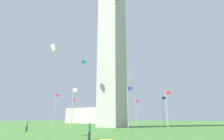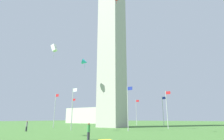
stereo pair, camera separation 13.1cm
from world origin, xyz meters
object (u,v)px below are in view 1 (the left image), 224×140
object	(u,v)px
flagpole_e	(136,111)
distant_building	(89,116)
flagpole_se	(103,111)
kite_white_box	(54,48)
person_green_shirt	(89,131)
flagpole_ne	(163,110)
flagpole_nw	(128,106)
flagpole_s	(72,111)
flagpole_w	(73,106)
person_gray_shirt	(27,126)
obelisk_monument	(112,30)
picnic_blanket_near_first_person	(106,140)
kite_cyan_delta	(85,62)
flagpole_n	(167,108)
flagpole_sw	(55,109)

from	to	relation	value
flagpole_e	distant_building	size ratio (longest dim) A/B	0.43
flagpole_e	distant_building	distance (m)	35.39
flagpole_se	kite_white_box	world-z (taller)	kite_white_box
person_green_shirt	flagpole_ne	bearing A→B (deg)	-22.13
flagpole_se	flagpole_nw	world-z (taller)	same
flagpole_e	kite_white_box	bearing A→B (deg)	-90.26
flagpole_s	flagpole_nw	world-z (taller)	same
flagpole_e	flagpole_w	world-z (taller)	same
flagpole_s	flagpole_nw	size ratio (longest dim) A/B	1.00
person_gray_shirt	kite_white_box	xyz separation A→B (m)	(4.07, 1.19, 14.06)
person_gray_shirt	distant_building	world-z (taller)	distant_building
flagpole_s	distant_building	distance (m)	34.27
flagpole_se	flagpole_s	distance (m)	10.92
obelisk_monument	kite_white_box	world-z (taller)	obelisk_monument
obelisk_monument	flagpole_w	size ratio (longest dim) A/B	6.64
obelisk_monument	distant_building	bearing A→B (deg)	137.51
distant_building	flagpole_se	bearing A→B (deg)	-41.19
picnic_blanket_near_first_person	flagpole_w	bearing A→B (deg)	146.49
obelisk_monument	distant_building	world-z (taller)	obelisk_monument
flagpole_nw	obelisk_monument	bearing A→B (deg)	135.17
flagpole_s	kite_cyan_delta	size ratio (longest dim) A/B	2.83
kite_cyan_delta	kite_white_box	distance (m)	13.05
obelisk_monument	flagpole_e	world-z (taller)	obelisk_monument
kite_white_box	kite_cyan_delta	bearing A→B (deg)	105.59
flagpole_s	person_gray_shirt	size ratio (longest dim) A/B	4.54
obelisk_monument	person_gray_shirt	xyz separation A→B (m)	(-4.17, -20.84, -26.01)
obelisk_monument	flagpole_w	distance (m)	26.61
flagpole_n	person_gray_shirt	bearing A→B (deg)	-131.58
person_green_shirt	kite_white_box	distance (m)	20.15
flagpole_e	flagpole_nw	size ratio (longest dim) A/B	1.00
flagpole_e	kite_cyan_delta	bearing A→B (deg)	-99.67
picnic_blanket_near_first_person	flagpole_se	bearing A→B (deg)	126.18
flagpole_se	person_gray_shirt	distance (m)	31.68
kite_cyan_delta	flagpole_e	bearing A→B (deg)	80.33
flagpole_e	flagpole_s	distance (m)	20.18
kite_white_box	picnic_blanket_near_first_person	world-z (taller)	kite_white_box
obelisk_monument	flagpole_nw	world-z (taller)	obelisk_monument
obelisk_monument	person_green_shirt	distance (m)	38.41
flagpole_w	kite_cyan_delta	world-z (taller)	kite_cyan_delta
flagpole_n	flagpole_ne	xyz separation A→B (m)	(-4.18, 10.09, 0.00)
flagpole_w	distant_building	size ratio (longest dim) A/B	0.43
flagpole_sw	distant_building	size ratio (longest dim) A/B	0.43
flagpole_n	flagpole_ne	bearing A→B (deg)	112.50
person_gray_shirt	distant_building	distance (m)	57.38
flagpole_e	kite_white_box	size ratio (longest dim) A/B	2.91
flagpole_n	person_gray_shirt	size ratio (longest dim) A/B	4.54
flagpole_s	kite_cyan_delta	distance (m)	17.26
obelisk_monument	flagpole_s	xyz separation A→B (m)	(-14.21, 0.00, -22.46)
flagpole_n	person_green_shirt	distance (m)	25.18
flagpole_s	picnic_blanket_near_first_person	bearing A→B (deg)	-39.59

